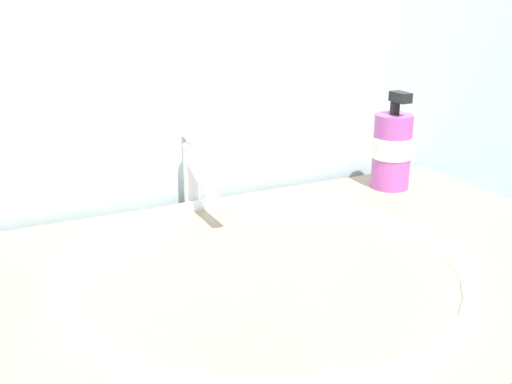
% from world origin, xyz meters
% --- Properties ---
extents(sink_basin, '(0.50, 0.50, 0.10)m').
position_xyz_m(sink_basin, '(-0.01, 0.01, 0.83)').
color(sink_basin, white).
rests_on(sink_basin, vanity_counter).
extents(faucet, '(0.02, 0.16, 0.11)m').
position_xyz_m(faucet, '(-0.01, 0.25, 0.91)').
color(faucet, silver).
rests_on(faucet, sink_basin).
extents(soap_dispenser, '(0.07, 0.07, 0.16)m').
position_xyz_m(soap_dispenser, '(0.32, 0.20, 0.93)').
color(soap_dispenser, '#B24CA5').
rests_on(soap_dispenser, vanity_counter).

